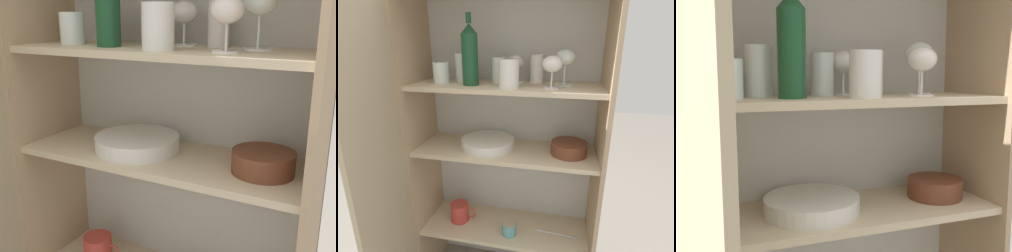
% 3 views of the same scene
% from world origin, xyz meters
% --- Properties ---
extents(cupboard_back_panel, '(0.88, 0.02, 1.49)m').
position_xyz_m(cupboard_back_panel, '(0.00, 0.30, 0.75)').
color(cupboard_back_panel, silver).
rests_on(cupboard_back_panel, ground_plane).
extents(cupboard_side_left, '(0.02, 0.33, 1.49)m').
position_xyz_m(cupboard_side_left, '(-0.43, 0.15, 0.75)').
color(cupboard_side_left, tan).
rests_on(cupboard_side_left, ground_plane).
extents(cupboard_side_right, '(0.02, 0.33, 1.49)m').
position_xyz_m(cupboard_side_right, '(0.43, 0.15, 0.75)').
color(cupboard_side_right, tan).
rests_on(cupboard_side_right, ground_plane).
extents(shelf_board_lower, '(0.84, 0.29, 0.02)m').
position_xyz_m(shelf_board_lower, '(0.00, 0.15, 0.32)').
color(shelf_board_lower, beige).
extents(shelf_board_middle, '(0.84, 0.29, 0.02)m').
position_xyz_m(shelf_board_middle, '(0.00, 0.15, 0.77)').
color(shelf_board_middle, beige).
extents(shelf_board_upper, '(0.84, 0.29, 0.02)m').
position_xyz_m(shelf_board_upper, '(0.00, 0.15, 1.08)').
color(shelf_board_upper, beige).
extents(cupboard_door, '(0.12, 0.43, 1.49)m').
position_xyz_m(cupboard_door, '(-0.39, -0.23, 0.75)').
color(cupboard_door, tan).
rests_on(cupboard_door, ground_plane).
extents(tumbler_glass_0, '(0.08, 0.08, 0.12)m').
position_xyz_m(tumbler_glass_0, '(0.03, 0.07, 1.14)').
color(tumbler_glass_0, white).
rests_on(tumbler_glass_0, shelf_board_upper).
extents(tumbler_glass_1, '(0.06, 0.06, 0.13)m').
position_xyz_m(tumbler_glass_1, '(0.13, 0.23, 1.15)').
color(tumbler_glass_1, silver).
rests_on(tumbler_glass_1, shelf_board_upper).
extents(tumbler_glass_2, '(0.06, 0.06, 0.12)m').
position_xyz_m(tumbler_glass_2, '(-0.04, 0.19, 1.14)').
color(tumbler_glass_2, white).
rests_on(tumbler_glass_2, shelf_board_upper).
extents(tumbler_glass_3, '(0.07, 0.07, 0.13)m').
position_xyz_m(tumbler_glass_3, '(-0.21, 0.19, 1.15)').
color(tumbler_glass_3, white).
rests_on(tumbler_glass_3, shelf_board_upper).
extents(tumbler_glass_4, '(0.07, 0.07, 0.09)m').
position_xyz_m(tumbler_glass_4, '(-0.29, 0.13, 1.13)').
color(tumbler_glass_4, white).
rests_on(tumbler_glass_4, shelf_board_upper).
extents(wine_glass_0, '(0.07, 0.07, 0.12)m').
position_xyz_m(wine_glass_0, '(0.03, 0.22, 1.17)').
color(wine_glass_0, white).
rests_on(wine_glass_0, shelf_board_upper).
extents(wine_glass_1, '(0.08, 0.08, 0.13)m').
position_xyz_m(wine_glass_1, '(0.20, 0.09, 1.18)').
color(wine_glass_1, silver).
rests_on(wine_glass_1, shelf_board_upper).
extents(wine_glass_2, '(0.08, 0.08, 0.15)m').
position_xyz_m(wine_glass_2, '(0.25, 0.18, 1.20)').
color(wine_glass_2, white).
rests_on(wine_glass_2, shelf_board_upper).
extents(wine_bottle, '(0.07, 0.07, 0.30)m').
position_xyz_m(wine_bottle, '(-0.15, 0.11, 1.22)').
color(wine_bottle, '#194728').
rests_on(wine_bottle, shelf_board_upper).
extents(plate_stack_white, '(0.26, 0.26, 0.04)m').
position_xyz_m(plate_stack_white, '(-0.09, 0.15, 0.80)').
color(plate_stack_white, silver).
rests_on(plate_stack_white, shelf_board_middle).
extents(mixing_bowl_large, '(0.16, 0.16, 0.06)m').
position_xyz_m(mixing_bowl_large, '(0.30, 0.15, 0.81)').
color(mixing_bowl_large, brown).
rests_on(mixing_bowl_large, shelf_board_middle).
extents(coffee_mug_primary, '(0.14, 0.10, 0.10)m').
position_xyz_m(coffee_mug_primary, '(-0.25, 0.14, 0.38)').
color(coffee_mug_primary, '#BC3D33').
rests_on(coffee_mug_primary, shelf_board_lower).
extents(storage_jar, '(0.07, 0.07, 0.07)m').
position_xyz_m(storage_jar, '(0.03, 0.09, 0.37)').
color(storage_jar, '#5BA3A8').
rests_on(storage_jar, shelf_board_lower).
extents(serving_spoon, '(0.21, 0.03, 0.01)m').
position_xyz_m(serving_spoon, '(0.29, 0.13, 0.34)').
color(serving_spoon, silver).
rests_on(serving_spoon, shelf_board_lower).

